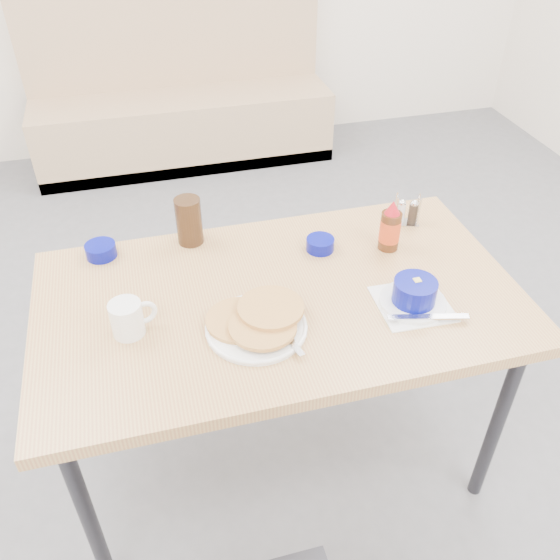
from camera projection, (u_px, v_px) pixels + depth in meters
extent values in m
plane|color=slate|center=(298.00, 513.00, 2.00)|extent=(6.00, 6.00, 0.00)
cube|color=tan|center=(185.00, 128.00, 3.93)|extent=(1.90, 0.55, 0.45)
cube|color=tan|center=(172.00, 41.00, 3.79)|extent=(1.90, 0.12, 1.00)
cube|color=#2D2D33|center=(187.00, 153.00, 4.04)|extent=(1.90, 0.55, 0.08)
cube|color=tan|center=(280.00, 300.00, 1.74)|extent=(1.40, 0.80, 0.04)
cylinder|color=#2D2D33|center=(89.00, 519.00, 1.60)|extent=(0.04, 0.04, 0.72)
cylinder|color=#2D2D33|center=(497.00, 424.00, 1.85)|extent=(0.04, 0.04, 0.72)
cylinder|color=#2D2D33|center=(87.00, 355.00, 2.09)|extent=(0.04, 0.04, 0.72)
cylinder|color=#2D2D33|center=(410.00, 297.00, 2.34)|extent=(0.04, 0.04, 0.72)
cylinder|color=white|center=(256.00, 328.00, 1.60)|extent=(0.28, 0.28, 0.01)
cylinder|color=#E5AB56|center=(239.00, 320.00, 1.61)|extent=(0.18, 0.18, 0.01)
cylinder|color=#E5AB56|center=(263.00, 327.00, 1.57)|extent=(0.18, 0.18, 0.01)
cylinder|color=#E5AB56|center=(271.00, 308.00, 1.61)|extent=(0.18, 0.18, 0.01)
cube|color=silver|center=(291.00, 341.00, 1.55)|extent=(0.04, 0.12, 0.00)
cylinder|color=white|center=(127.00, 319.00, 1.57)|extent=(0.09, 0.09, 0.10)
cylinder|color=black|center=(124.00, 306.00, 1.54)|extent=(0.08, 0.08, 0.00)
torus|color=white|center=(144.00, 313.00, 1.59)|extent=(0.07, 0.03, 0.07)
cube|color=white|center=(412.00, 304.00, 1.69)|extent=(0.21, 0.21, 0.00)
cylinder|color=white|center=(413.00, 302.00, 1.68)|extent=(0.19, 0.19, 0.01)
cylinder|color=#050A7C|center=(415.00, 291.00, 1.66)|extent=(0.12, 0.12, 0.07)
cylinder|color=white|center=(416.00, 284.00, 1.64)|extent=(0.11, 0.11, 0.01)
cube|color=#F4DB60|center=(417.00, 281.00, 1.64)|extent=(0.02, 0.02, 0.01)
cube|color=silver|center=(428.00, 317.00, 1.62)|extent=(0.22, 0.07, 0.01)
cylinder|color=#050A7C|center=(101.00, 250.00, 1.86)|extent=(0.10, 0.10, 0.04)
cylinder|color=#050A7C|center=(320.00, 244.00, 1.89)|extent=(0.09, 0.09, 0.04)
cylinder|color=#311E0F|center=(189.00, 221.00, 1.89)|extent=(0.10, 0.10, 0.16)
cube|color=silver|center=(405.00, 222.00, 2.03)|extent=(0.10, 0.08, 0.00)
cylinder|color=silver|center=(396.00, 211.00, 1.98)|extent=(0.01, 0.01, 0.10)
cylinder|color=silver|center=(419.00, 212.00, 1.98)|extent=(0.01, 0.01, 0.10)
cylinder|color=silver|center=(396.00, 206.00, 2.01)|extent=(0.01, 0.01, 0.10)
cylinder|color=silver|center=(418.00, 207.00, 2.00)|extent=(0.01, 0.01, 0.10)
cylinder|color=silver|center=(401.00, 213.00, 2.00)|extent=(0.03, 0.03, 0.07)
cylinder|color=#3F3326|center=(413.00, 213.00, 2.00)|extent=(0.03, 0.03, 0.07)
cylinder|color=#47230F|center=(390.00, 231.00, 1.87)|extent=(0.07, 0.07, 0.13)
cylinder|color=#E7461A|center=(390.00, 230.00, 1.87)|extent=(0.07, 0.07, 0.07)
cone|color=red|center=(393.00, 207.00, 1.82)|extent=(0.05, 0.05, 0.04)
cube|color=#F25078|center=(277.00, 328.00, 1.61)|extent=(0.05, 0.04, 0.00)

